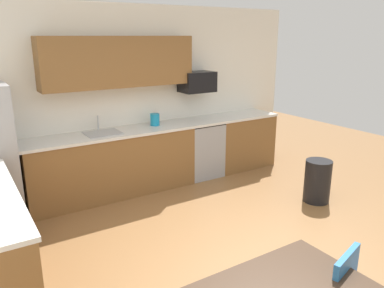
{
  "coord_description": "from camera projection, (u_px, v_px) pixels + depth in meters",
  "views": [
    {
      "loc": [
        -2.35,
        -2.69,
        2.26
      ],
      "look_at": [
        0.0,
        1.0,
        1.0
      ],
      "focal_mm": 35.5,
      "sensor_mm": 36.0,
      "label": 1
    }
  ],
  "objects": [
    {
      "name": "cabinet_run_back_right",
      "position": [
        240.0,
        141.0,
        6.71
      ],
      "size": [
        1.11,
        0.6,
        0.9
      ],
      "primitive_type": "cube",
      "color": "brown",
      "rests_on": "ground"
    },
    {
      "name": "cabinet_run_back",
      "position": [
        113.0,
        165.0,
        5.48
      ],
      "size": [
        2.44,
        0.6,
        0.9
      ],
      "primitive_type": "cube",
      "color": "brown",
      "rests_on": "ground"
    },
    {
      "name": "ground_plane",
      "position": [
        243.0,
        257.0,
        4.02
      ],
      "size": [
        12.0,
        12.0,
        0.0
      ],
      "primitive_type": "plane",
      "color": "olive"
    },
    {
      "name": "countertop_back",
      "position": [
        145.0,
        129.0,
        5.63
      ],
      "size": [
        4.8,
        0.64,
        0.04
      ],
      "primitive_type": "cube",
      "color": "silver",
      "rests_on": "cabinet_run_back"
    },
    {
      "name": "sink_basin",
      "position": [
        103.0,
        137.0,
        5.31
      ],
      "size": [
        0.48,
        0.4,
        0.14
      ],
      "primitive_type": "cube",
      "color": "#A5A8AD",
      "rests_on": "countertop_back"
    },
    {
      "name": "microwave",
      "position": [
        197.0,
        82.0,
        6.05
      ],
      "size": [
        0.54,
        0.36,
        0.32
      ],
      "primitive_type": "cube",
      "color": "black"
    },
    {
      "name": "sink_faucet",
      "position": [
        98.0,
        124.0,
        5.41
      ],
      "size": [
        0.02,
        0.02,
        0.24
      ],
      "primitive_type": "cylinder",
      "color": "#B2B5BA",
      "rests_on": "countertop_back"
    },
    {
      "name": "trash_bin",
      "position": [
        317.0,
        181.0,
        5.29
      ],
      "size": [
        0.36,
        0.36,
        0.6
      ],
      "primitive_type": "cylinder",
      "color": "black",
      "rests_on": "ground"
    },
    {
      "name": "wall_back",
      "position": [
        134.0,
        97.0,
        5.79
      ],
      "size": [
        5.8,
        0.1,
        2.7
      ],
      "primitive_type": "cube",
      "color": "white",
      "rests_on": "ground"
    },
    {
      "name": "kettle",
      "position": [
        155.0,
        120.0,
        5.74
      ],
      "size": [
        0.14,
        0.14,
        0.2
      ],
      "primitive_type": "cylinder",
      "color": "#198CBF",
      "rests_on": "countertop_back"
    },
    {
      "name": "oven_range",
      "position": [
        200.0,
        149.0,
        6.27
      ],
      "size": [
        0.6,
        0.6,
        0.91
      ],
      "color": "#999BA0",
      "rests_on": "ground"
    },
    {
      "name": "upper_cabinets_back",
      "position": [
        119.0,
        62.0,
        5.31
      ],
      "size": [
        2.2,
        0.34,
        0.7
      ],
      "primitive_type": "cube",
      "color": "brown"
    }
  ]
}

